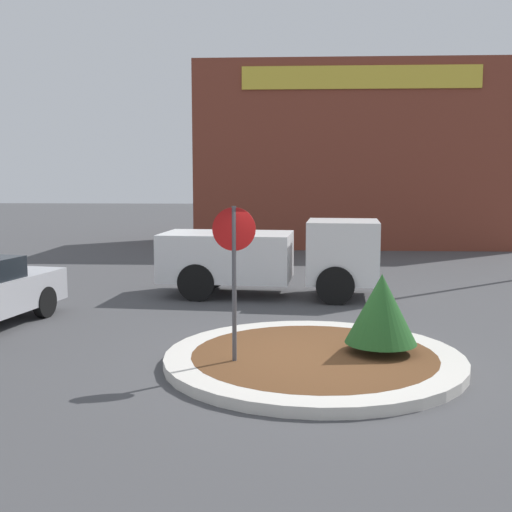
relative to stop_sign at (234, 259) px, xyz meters
name	(u,v)px	position (x,y,z in m)	size (l,w,h in m)	color
ground_plane	(314,364)	(1.25, 0.43, -1.78)	(120.00, 120.00, 0.00)	#474749
traffic_island	(314,359)	(1.25, 0.43, -1.69)	(4.86, 4.86, 0.17)	beige
stop_sign	(234,259)	(0.00, 0.00, 0.00)	(0.67, 0.07, 2.59)	#4C4C51
island_shrub	(381,309)	(2.35, 0.59, -0.88)	(1.17, 1.17, 1.30)	brown
utility_truck	(272,255)	(0.41, 6.39, -0.73)	(5.58, 2.43, 1.94)	white
storefront_building	(352,157)	(3.63, 19.49, 2.09)	(13.51, 6.07, 7.73)	brown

